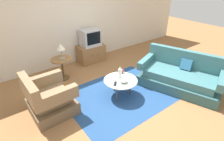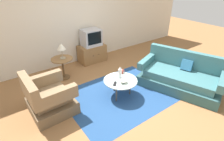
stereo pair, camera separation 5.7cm
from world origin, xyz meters
name	(u,v)px [view 1 (the left image)]	position (x,y,z in m)	size (l,w,h in m)	color
ground_plane	(120,95)	(0.00, 0.00, 0.00)	(16.00, 16.00, 0.00)	olive
back_wall	(70,18)	(0.00, 2.32, 1.35)	(9.00, 0.12, 2.70)	beige
area_rug	(120,95)	(0.00, 0.01, 0.00)	(2.40, 1.87, 0.00)	navy
armchair	(49,99)	(-1.48, 0.41, 0.31)	(0.84, 0.88, 0.85)	brown
couch	(180,77)	(1.38, -0.57, 0.28)	(1.46, 2.04, 0.84)	#325C60
coffee_table	(120,81)	(0.00, 0.01, 0.37)	(0.75, 0.75, 0.41)	#B2C6C1
side_table	(62,64)	(-0.73, 1.50, 0.41)	(0.54, 0.54, 0.57)	olive
tv_stand	(91,53)	(0.42, 1.97, 0.26)	(0.81, 0.51, 0.53)	olive
television	(90,38)	(0.42, 1.97, 0.78)	(0.56, 0.44, 0.50)	#B7B7BC
table_lamp	(61,47)	(-0.70, 1.50, 0.87)	(0.21, 0.21, 0.40)	#9E937A
vase	(120,72)	(0.05, 0.10, 0.54)	(0.08, 0.08, 0.27)	white
mug	(122,71)	(0.22, 0.23, 0.45)	(0.12, 0.07, 0.09)	#B74C3D
bowl	(123,81)	(-0.02, -0.11, 0.44)	(0.17, 0.17, 0.06)	silver
tv_remote_dark	(115,84)	(-0.20, -0.05, 0.42)	(0.14, 0.14, 0.02)	black
tv_remote_silver	(113,75)	(-0.02, 0.25, 0.42)	(0.12, 0.18, 0.02)	#B2B2B7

